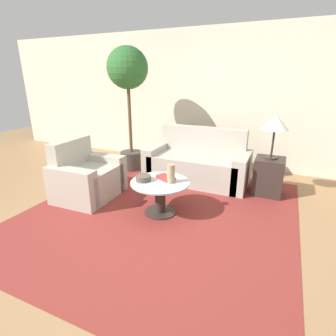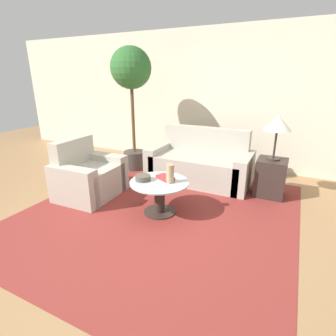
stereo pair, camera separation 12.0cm
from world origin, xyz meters
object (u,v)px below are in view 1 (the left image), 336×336
at_px(sofa_main, 198,164).
at_px(armchair, 86,178).
at_px(vase, 171,174).
at_px(bowl, 143,178).
at_px(book_stack, 166,178).
at_px(potted_plant, 128,82).
at_px(coffee_table, 160,193).
at_px(table_lamp, 275,123).

xyz_separation_m(sofa_main, armchair, (-1.32, -1.33, -0.00)).
relative_size(armchair, vase, 4.00).
bearing_deg(sofa_main, bowl, -101.55).
bearing_deg(book_stack, potted_plant, 161.44).
bearing_deg(armchair, coffee_table, -93.00).
distance_m(sofa_main, bowl, 1.45).
bearing_deg(book_stack, sofa_main, 113.43).
xyz_separation_m(coffee_table, table_lamp, (1.24, 1.22, 0.80)).
height_order(sofa_main, book_stack, sofa_main).
bearing_deg(potted_plant, book_stack, -44.06).
bearing_deg(bowl, sofa_main, 78.45).
bearing_deg(bowl, table_lamp, 41.44).
bearing_deg(armchair, potted_plant, -0.51).
relative_size(sofa_main, bowl, 8.65).
relative_size(bowl, book_stack, 0.73).
height_order(armchair, vase, armchair).
bearing_deg(coffee_table, potted_plant, 133.00).
distance_m(sofa_main, potted_plant, 1.90).
distance_m(armchair, table_lamp, 2.88).
height_order(vase, book_stack, vase).
bearing_deg(book_stack, bowl, -121.31).
bearing_deg(bowl, potted_plant, 126.85).
bearing_deg(coffee_table, armchair, 179.00).
relative_size(armchair, table_lamp, 1.49).
relative_size(coffee_table, bowl, 3.85).
height_order(bowl, book_stack, bowl).
xyz_separation_m(armchair, coffee_table, (1.25, -0.02, -0.00)).
bearing_deg(sofa_main, armchair, -134.87).
distance_m(potted_plant, vase, 2.22).
distance_m(sofa_main, armchair, 1.88).
bearing_deg(sofa_main, potted_plant, 179.01).
xyz_separation_m(table_lamp, book_stack, (-1.21, -1.12, -0.62)).
distance_m(potted_plant, book_stack, 2.16).
xyz_separation_m(potted_plant, bowl, (1.07, -1.43, -1.14)).
bearing_deg(vase, book_stack, 145.43).
xyz_separation_m(coffee_table, bowl, (-0.21, -0.05, 0.19)).
distance_m(potted_plant, bowl, 2.12).
distance_m(vase, book_stack, 0.16).
bearing_deg(potted_plant, sofa_main, -0.99).
relative_size(coffee_table, table_lamp, 1.18).
distance_m(armchair, bowl, 1.06).
xyz_separation_m(coffee_table, potted_plant, (-1.28, 1.38, 1.34)).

